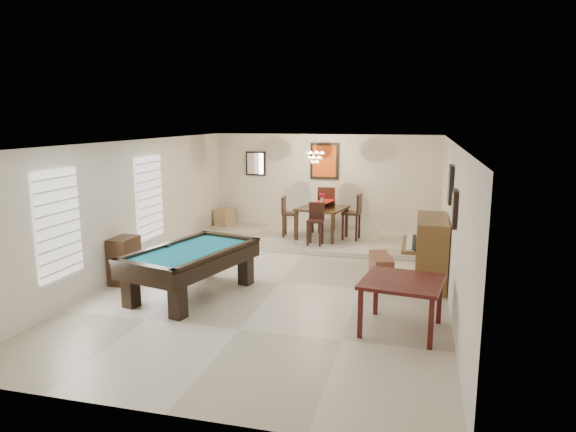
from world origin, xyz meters
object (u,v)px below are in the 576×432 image
at_px(upright_piano, 423,251).
at_px(dining_table, 322,220).
at_px(apothecary_chest, 125,260).
at_px(dining_chair_south, 315,224).
at_px(pool_table, 192,273).
at_px(piano_bench, 381,268).
at_px(dining_chair_north, 327,209).
at_px(chandelier, 315,153).
at_px(flower_vase, 322,198).
at_px(square_table, 401,305).
at_px(dining_chair_west, 290,217).
at_px(dining_chair_east, 351,217).
at_px(corner_bench, 225,217).

relative_size(upright_piano, dining_table, 1.40).
height_order(apothecary_chest, dining_chair_south, dining_chair_south).
bearing_deg(dining_chair_south, apothecary_chest, -131.68).
bearing_deg(pool_table, piano_bench, 42.01).
height_order(apothecary_chest, dining_chair_north, dining_chair_north).
distance_m(pool_table, apothecary_chest, 1.52).
bearing_deg(piano_bench, upright_piano, 3.25).
xyz_separation_m(apothecary_chest, chandelier, (2.78, 3.94, 1.77)).
bearing_deg(flower_vase, piano_bench, -58.51).
bearing_deg(apothecary_chest, chandelier, 54.81).
relative_size(square_table, chandelier, 1.83).
height_order(upright_piano, dining_chair_west, upright_piano).
distance_m(pool_table, dining_chair_west, 4.30).
xyz_separation_m(square_table, dining_table, (-2.08, 4.92, 0.18)).
distance_m(flower_vase, dining_chair_east, 0.84).
relative_size(square_table, dining_chair_east, 0.98).
distance_m(dining_chair_east, corner_bench, 3.68).
distance_m(square_table, apothecary_chest, 5.14).
relative_size(piano_bench, corner_bench, 1.73).
distance_m(dining_table, dining_chair_west, 0.79).
xyz_separation_m(piano_bench, dining_chair_east, (-0.92, 2.71, 0.43)).
height_order(dining_table, dining_chair_west, dining_chair_west).
bearing_deg(square_table, pool_table, 169.73).
bearing_deg(flower_vase, apothecary_chest, -126.70).
height_order(dining_chair_north, dining_chair_west, dining_chair_north).
distance_m(apothecary_chest, dining_chair_south, 4.39).
height_order(dining_chair_south, corner_bench, dining_chair_south).
relative_size(dining_chair_east, chandelier, 1.86).
xyz_separation_m(dining_chair_east, chandelier, (-0.89, -0.08, 1.52)).
xyz_separation_m(dining_chair_west, chandelier, (0.60, 0.01, 1.58)).
distance_m(piano_bench, chandelier, 3.75).
distance_m(dining_table, flower_vase, 0.56).
height_order(square_table, corner_bench, square_table).
distance_m(flower_vase, dining_chair_south, 0.88).
height_order(square_table, upright_piano, upright_piano).
bearing_deg(pool_table, chandelier, 87.63).
distance_m(square_table, dining_chair_south, 4.71).
height_order(pool_table, dining_table, dining_table).
distance_m(dining_chair_west, dining_chair_east, 1.50).
distance_m(dining_chair_north, dining_chair_east, 0.98).
distance_m(apothecary_chest, corner_bench, 4.83).
distance_m(upright_piano, chandelier, 3.97).
height_order(flower_vase, dining_chair_north, dining_chair_north).
relative_size(pool_table, dining_chair_south, 2.43).
bearing_deg(upright_piano, dining_chair_south, 141.63).
distance_m(dining_chair_south, corner_bench, 3.26).
bearing_deg(upright_piano, apothecary_chest, -165.78).
relative_size(flower_vase, dining_chair_south, 0.25).
bearing_deg(apothecary_chest, dining_chair_north, 57.84).
relative_size(corner_bench, chandelier, 0.84).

